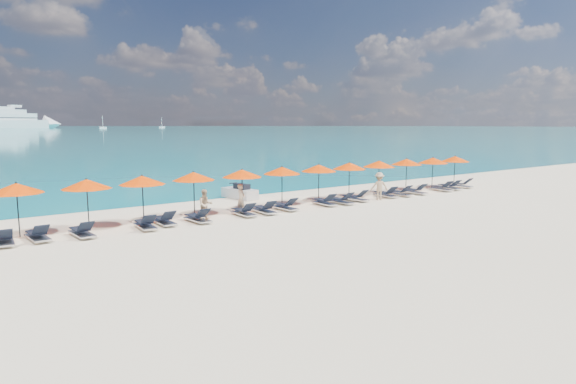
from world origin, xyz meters
TOP-DOWN VIEW (x-y plane):
  - ground at (0.00, 0.00)m, footprint 1400.00×1400.00m
  - cruise_ship at (43.39, 575.24)m, footprint 116.02×53.37m
  - sailboat_near at (113.66, 475.52)m, footprint 6.79×2.26m
  - sailboat_far at (197.77, 538.97)m, footprint 6.72×2.24m
  - jetski at (0.83, 9.30)m, footprint 1.32×2.67m
  - beachgoer_a at (-1.64, 4.84)m, footprint 0.67×0.63m
  - beachgoer_b at (-3.84, 4.47)m, footprint 0.78×0.55m
  - beachgoer_c at (7.41, 3.89)m, footprint 1.20×0.93m
  - umbrella_2 at (-11.63, 5.53)m, footprint 2.10×2.10m
  - umbrella_3 at (-8.99, 5.34)m, footprint 2.10×2.10m
  - umbrella_4 at (-6.55, 5.39)m, footprint 2.10×2.10m
  - umbrella_5 at (-3.92, 5.56)m, footprint 2.10×2.10m
  - umbrella_6 at (-1.28, 5.35)m, footprint 2.10×2.10m
  - umbrella_7 at (1.33, 5.45)m, footprint 2.10×2.10m
  - umbrella_8 at (3.93, 5.41)m, footprint 2.10×2.10m
  - umbrella_9 at (6.37, 5.42)m, footprint 2.10×2.10m
  - umbrella_10 at (8.97, 5.43)m, footprint 2.10×2.10m
  - umbrella_11 at (11.77, 5.55)m, footprint 2.10×2.10m
  - umbrella_12 at (14.25, 5.31)m, footprint 2.10×2.10m
  - umbrella_13 at (16.83, 5.34)m, footprint 2.10×2.10m
  - lounger_3 at (-12.29, 4.37)m, footprint 0.69×1.72m
  - lounger_4 at (-11.13, 4.42)m, footprint 0.78×1.75m
  - lounger_5 at (-9.56, 4.08)m, footprint 0.77×1.75m
  - lounger_6 at (-6.95, 4.02)m, footprint 0.71×1.73m
  - lounger_7 at (-5.95, 4.37)m, footprint 0.63×1.70m
  - lounger_8 at (-4.46, 4.04)m, footprint 0.74×1.74m
  - lounger_9 at (-1.91, 4.15)m, footprint 0.64×1.71m
  - lounger_10 at (-0.69, 4.12)m, footprint 0.70×1.73m
  - lounger_11 at (0.70, 4.26)m, footprint 0.75×1.74m
  - lounger_12 at (3.40, 4.21)m, footprint 0.71×1.73m
  - lounger_13 at (4.47, 4.03)m, footprint 0.75×1.74m
  - lounger_14 at (5.91, 4.32)m, footprint 0.79×1.76m
  - lounger_15 at (8.51, 4.34)m, footprint 0.75×1.74m
  - lounger_16 at (9.60, 4.18)m, footprint 0.74×1.74m
  - lounger_17 at (11.11, 4.18)m, footprint 0.63×1.70m
  - lounger_18 at (13.77, 4.14)m, footprint 0.79×1.75m
  - lounger_19 at (14.76, 4.19)m, footprint 0.70×1.73m
  - lounger_20 at (16.33, 4.38)m, footprint 0.74×1.74m

SIDE VIEW (x-z plane):
  - ground at x=0.00m, z-range 0.00..0.00m
  - lounger_3 at x=-12.29m, z-range -0.09..0.56m
  - lounger_4 at x=-11.13m, z-range -0.09..0.56m
  - lounger_5 at x=-9.56m, z-range -0.09..0.56m
  - lounger_6 at x=-6.95m, z-range -0.09..0.56m
  - lounger_7 at x=-5.95m, z-range -0.09..0.56m
  - lounger_8 at x=-4.46m, z-range -0.09..0.56m
  - lounger_9 at x=-1.91m, z-range -0.09..0.56m
  - lounger_10 at x=-0.69m, z-range -0.09..0.56m
  - lounger_11 at x=0.70m, z-range -0.09..0.56m
  - lounger_12 at x=3.40m, z-range -0.09..0.56m
  - lounger_13 at x=4.47m, z-range -0.09..0.56m
  - lounger_14 at x=5.91m, z-range -0.09..0.56m
  - lounger_15 at x=8.51m, z-range -0.09..0.56m
  - lounger_16 at x=9.60m, z-range -0.09..0.56m
  - lounger_17 at x=11.11m, z-range -0.09..0.56m
  - lounger_18 at x=13.77m, z-range -0.09..0.56m
  - lounger_19 at x=14.76m, z-range -0.09..0.56m
  - lounger_20 at x=16.33m, z-range -0.09..0.56m
  - jetski at x=0.83m, z-range -0.08..0.83m
  - beachgoer_b at x=-3.84m, z-range 0.00..1.47m
  - beachgoer_a at x=-1.64m, z-range 0.00..1.53m
  - beachgoer_c at x=7.41m, z-range 0.00..1.69m
  - sailboat_far at x=197.77m, z-range -4.90..7.42m
  - sailboat_near at x=113.66m, z-range -4.95..7.50m
  - umbrella_2 at x=-11.63m, z-range 0.88..3.16m
  - umbrella_3 at x=-8.99m, z-range 0.88..3.16m
  - umbrella_4 at x=-6.55m, z-range 0.88..3.16m
  - umbrella_5 at x=-3.92m, z-range 0.88..3.16m
  - umbrella_6 at x=-1.28m, z-range 0.88..3.16m
  - umbrella_7 at x=1.33m, z-range 0.88..3.16m
  - umbrella_8 at x=3.93m, z-range 0.88..3.16m
  - umbrella_9 at x=6.37m, z-range 0.88..3.16m
  - umbrella_10 at x=8.97m, z-range 0.88..3.16m
  - umbrella_11 at x=11.77m, z-range 0.88..3.16m
  - umbrella_12 at x=14.25m, z-range 0.88..3.16m
  - umbrella_13 at x=16.83m, z-range 0.88..3.16m
  - cruise_ship at x=43.39m, z-range -7.74..24.55m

